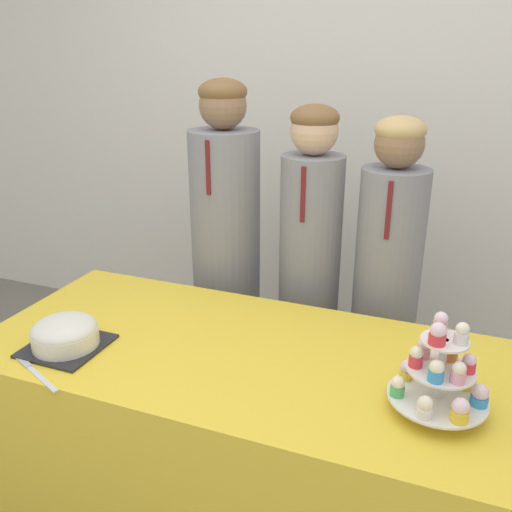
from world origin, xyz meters
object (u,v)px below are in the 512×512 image
(round_cake, at_px, (65,334))
(student_2, at_px, (385,299))
(student_0, at_px, (226,265))
(cake_knife, at_px, (30,368))
(cupcake_stand, at_px, (442,373))
(student_1, at_px, (309,283))

(round_cake, relative_size, student_2, 0.17)
(round_cake, height_order, student_0, student_0)
(student_2, bearing_deg, round_cake, -137.00)
(cake_knife, bearing_deg, student_0, 101.45)
(student_0, relative_size, student_2, 1.08)
(cupcake_stand, height_order, student_0, student_0)
(cupcake_stand, bearing_deg, round_cake, -175.32)
(round_cake, distance_m, student_2, 1.26)
(cupcake_stand, bearing_deg, student_2, 108.60)
(cake_knife, height_order, student_2, student_2)
(student_2, bearing_deg, cake_knife, -133.13)
(student_1, bearing_deg, student_2, -0.00)
(cupcake_stand, xyz_separation_m, student_1, (-0.58, 0.76, -0.14))
(student_1, relative_size, student_2, 1.02)
(round_cake, relative_size, student_1, 0.17)
(cupcake_stand, relative_size, student_0, 0.18)
(cake_knife, xyz_separation_m, student_1, (0.61, 1.00, -0.02))
(cupcake_stand, height_order, student_1, student_1)
(cake_knife, xyz_separation_m, cupcake_stand, (1.19, 0.24, 0.12))
(cake_knife, bearing_deg, student_2, 70.51)
(round_cake, bearing_deg, cake_knife, -98.01)
(student_1, xyz_separation_m, student_2, (0.33, -0.00, -0.02))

